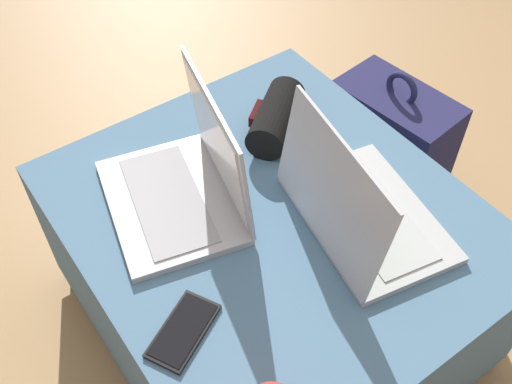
{
  "coord_description": "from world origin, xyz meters",
  "views": [
    {
      "loc": [
        0.61,
        -0.48,
        1.36
      ],
      "look_at": [
        -0.01,
        -0.04,
        0.51
      ],
      "focal_mm": 42.0,
      "sensor_mm": 36.0,
      "label": 1
    }
  ],
  "objects_px": {
    "laptop_near": "(186,181)",
    "backpack": "(389,151)",
    "cell_phone": "(183,330)",
    "laptop_far": "(356,209)",
    "wrist_brace": "(276,117)"
  },
  "relations": [
    {
      "from": "laptop_near",
      "to": "backpack",
      "type": "distance_m",
      "value": 0.7
    },
    {
      "from": "cell_phone",
      "to": "laptop_far",
      "type": "bearing_deg",
      "value": -117.13
    },
    {
      "from": "cell_phone",
      "to": "wrist_brace",
      "type": "xyz_separation_m",
      "value": [
        -0.31,
        0.43,
        0.04
      ]
    },
    {
      "from": "laptop_near",
      "to": "cell_phone",
      "type": "height_order",
      "value": "laptop_near"
    },
    {
      "from": "cell_phone",
      "to": "wrist_brace",
      "type": "distance_m",
      "value": 0.54
    },
    {
      "from": "backpack",
      "to": "wrist_brace",
      "type": "xyz_separation_m",
      "value": [
        -0.05,
        -0.37,
        0.28
      ]
    },
    {
      "from": "laptop_far",
      "to": "backpack",
      "type": "bearing_deg",
      "value": -46.44
    },
    {
      "from": "cell_phone",
      "to": "wrist_brace",
      "type": "bearing_deg",
      "value": -82.18
    },
    {
      "from": "laptop_far",
      "to": "laptop_near",
      "type": "bearing_deg",
      "value": 53.48
    },
    {
      "from": "laptop_near",
      "to": "wrist_brace",
      "type": "relative_size",
      "value": 1.8
    },
    {
      "from": "laptop_far",
      "to": "cell_phone",
      "type": "relative_size",
      "value": 2.35
    },
    {
      "from": "cell_phone",
      "to": "backpack",
      "type": "relative_size",
      "value": 0.35
    },
    {
      "from": "wrist_brace",
      "to": "cell_phone",
      "type": "bearing_deg",
      "value": -54.12
    },
    {
      "from": "laptop_far",
      "to": "cell_phone",
      "type": "bearing_deg",
      "value": 101.78
    },
    {
      "from": "laptop_far",
      "to": "backpack",
      "type": "height_order",
      "value": "laptop_far"
    }
  ]
}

